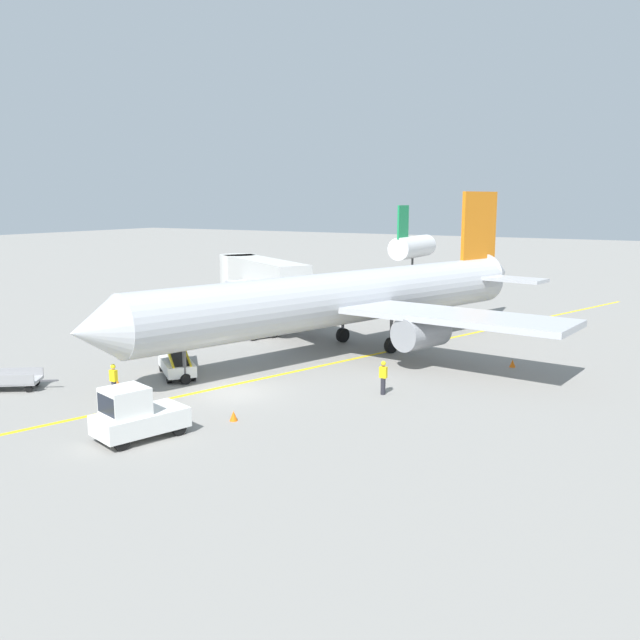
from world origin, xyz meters
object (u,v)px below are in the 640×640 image
(safety_cone_wingtip_right, at_px, (234,416))
(belt_loader_forward_hold, at_px, (176,362))
(baggage_tug_near_wing, at_px, (258,325))
(ground_crew_marshaller, at_px, (114,380))
(ground_crew_wing_walker, at_px, (383,377))
(pushback_tug, at_px, (136,415))
(safety_cone_nose_left, at_px, (513,363))
(airliner, at_px, (350,298))
(safety_cone_nose_right, at_px, (118,384))
(jet_bridge, at_px, (257,275))
(baggage_cart_loaded, at_px, (11,381))
(safety_cone_wingtip_left, at_px, (229,337))

(safety_cone_wingtip_right, bearing_deg, belt_loader_forward_hold, 148.11)
(baggage_tug_near_wing, bearing_deg, ground_crew_marshaller, -80.87)
(ground_crew_wing_walker, bearing_deg, pushback_tug, -118.65)
(baggage_tug_near_wing, distance_m, safety_cone_nose_left, 17.54)
(airliner, height_order, pushback_tug, airliner)
(belt_loader_forward_hold, relative_size, ground_crew_marshaller, 2.76)
(pushback_tug, distance_m, safety_cone_nose_right, 8.07)
(ground_crew_wing_walker, bearing_deg, safety_cone_wingtip_right, -119.14)
(airliner, bearing_deg, safety_cone_wingtip_right, -81.73)
(jet_bridge, relative_size, baggage_cart_loaded, 3.46)
(airliner, bearing_deg, baggage_tug_near_wing, 178.17)
(belt_loader_forward_hold, height_order, safety_cone_wingtip_left, belt_loader_forward_hold)
(ground_crew_marshaller, xyz_separation_m, safety_cone_nose_right, (-1.22, 1.36, -0.69))
(ground_crew_wing_walker, bearing_deg, airliner, 127.15)
(safety_cone_nose_left, bearing_deg, baggage_tug_near_wing, -178.08)
(belt_loader_forward_hold, bearing_deg, pushback_tug, -57.01)
(jet_bridge, bearing_deg, safety_cone_wingtip_right, -56.86)
(pushback_tug, bearing_deg, safety_cone_wingtip_left, 116.85)
(baggage_cart_loaded, height_order, ground_crew_marshaller, ground_crew_marshaller)
(pushback_tug, relative_size, baggage_tug_near_wing, 1.47)
(airliner, relative_size, safety_cone_nose_right, 78.36)
(safety_cone_nose_right, bearing_deg, jet_bridge, 106.28)
(airliner, relative_size, ground_crew_marshaller, 20.28)
(belt_loader_forward_hold, height_order, baggage_cart_loaded, belt_loader_forward_hold)
(belt_loader_forward_hold, relative_size, safety_cone_wingtip_left, 10.65)
(airliner, bearing_deg, safety_cone_nose_left, 4.64)
(ground_crew_wing_walker, height_order, safety_cone_nose_right, ground_crew_wing_walker)
(baggage_tug_near_wing, relative_size, safety_cone_wingtip_left, 6.18)
(belt_loader_forward_hold, relative_size, baggage_cart_loaded, 1.33)
(safety_cone_nose_right, bearing_deg, pushback_tug, -38.15)
(baggage_cart_loaded, xyz_separation_m, safety_cone_wingtip_left, (1.98, 15.35, -0.25))
(pushback_tug, distance_m, safety_cone_wingtip_right, 4.35)
(pushback_tug, height_order, ground_crew_marshaller, pushback_tug)
(airliner, bearing_deg, jet_bridge, 149.93)
(jet_bridge, xyz_separation_m, safety_cone_nose_right, (6.10, -20.90, -3.32))
(ground_crew_wing_walker, xyz_separation_m, safety_cone_nose_right, (-12.20, -5.80, -0.69))
(safety_cone_nose_right, bearing_deg, safety_cone_wingtip_left, 101.33)
(airliner, relative_size, baggage_tug_near_wing, 12.68)
(belt_loader_forward_hold, bearing_deg, baggage_tug_near_wing, 101.23)
(ground_crew_marshaller, bearing_deg, safety_cone_wingtip_right, 1.50)
(safety_cone_nose_right, bearing_deg, safety_cone_wingtip_right, -8.07)
(baggage_tug_near_wing, bearing_deg, pushback_tug, -68.28)
(pushback_tug, relative_size, safety_cone_nose_right, 9.08)
(safety_cone_nose_left, xyz_separation_m, safety_cone_wingtip_left, (-18.75, -2.20, 0.00))
(airliner, bearing_deg, ground_crew_wing_walker, -52.85)
(safety_cone_nose_left, distance_m, safety_cone_nose_right, 21.88)
(baggage_tug_near_wing, height_order, ground_crew_wing_walker, baggage_tug_near_wing)
(safety_cone_wingtip_left, bearing_deg, baggage_cart_loaded, -97.34)
(airliner, xyz_separation_m, ground_crew_marshaller, (-4.91, -15.18, -2.51))
(safety_cone_nose_right, bearing_deg, baggage_cart_loaded, -146.91)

